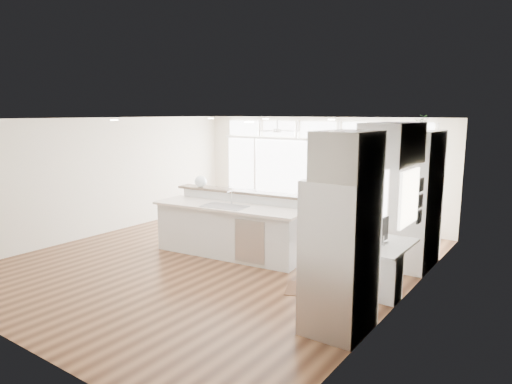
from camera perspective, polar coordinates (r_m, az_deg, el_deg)
The scene contains 24 objects.
floor at distance 8.99m, azimuth -4.43°, elevation -8.43°, with size 7.00×8.00×0.02m, color #452615.
ceiling at distance 8.54m, azimuth -4.68°, elevation 9.10°, with size 7.00×8.00×0.02m, color silver.
wall_back at distance 11.98m, azimuth 7.77°, elevation 2.81°, with size 7.00×0.04×2.70m, color white.
wall_front at distance 6.21m, azimuth -28.92°, elevation -5.02°, with size 7.00×0.04×2.70m, color white.
wall_left at distance 11.21m, azimuth -18.47°, elevation 1.89°, with size 0.04×8.00×2.70m, color white.
wall_right at distance 7.00m, azimuth 18.10°, elevation -2.68°, with size 0.04×8.00×2.70m, color white.
glass_wall at distance 11.97m, azimuth 7.60°, elevation 1.35°, with size 5.80×0.06×2.08m, color white.
transom_row at distance 11.84m, azimuth 7.75°, elevation 7.73°, with size 5.90×0.06×0.40m, color white.
desk_window at distance 7.26m, azimuth 18.59°, elevation -0.66°, with size 0.04×0.85×0.85m, color white.
ceiling_fan at distance 11.10m, azimuth 2.70°, elevation 8.18°, with size 1.16×1.16×0.32m, color white.
recessed_lights at distance 8.69m, azimuth -3.82°, elevation 9.00°, with size 3.40×3.00×0.02m, color white.
oven_cabinet at distance 8.81m, azimuth 19.50°, elevation -0.90°, with size 0.64×1.20×2.50m, color white.
desk_nook at distance 7.65m, azimuth 15.70°, elevation -9.06°, with size 0.72×1.30×0.76m, color white.
upper_cabinets at distance 7.25m, azimuth 16.73°, elevation 5.80°, with size 0.64×1.30×0.64m, color white.
refrigerator at distance 6.00m, azimuth 10.44°, elevation -7.89°, with size 0.76×0.90×2.00m, color #B5B5BA.
fridge_cabinet at distance 5.72m, azimuth 11.39°, elevation 4.52°, with size 0.64×0.90×0.60m, color white.
framed_photos at distance 7.87m, azimuth 19.83°, elevation -1.05°, with size 0.06×0.22×0.80m, color black.
kitchen_island at distance 9.07m, azimuth -3.45°, elevation -4.12°, with size 3.12×1.18×1.24m, color white.
rug at distance 7.55m, azimuth 7.13°, elevation -12.04°, with size 0.85×0.61×0.01m, color #341B10.
office_chair at distance 8.24m, azimuth 7.89°, elevation -6.64°, with size 0.50×0.46×0.97m, color black.
fishbowl at distance 9.77m, azimuth -6.94°, elevation 1.32°, with size 0.25×0.25×0.25m, color white.
monitor at distance 7.50m, azimuth 15.34°, elevation -4.67°, with size 0.09×0.51×0.43m, color black.
keyboard at distance 7.61m, azimuth 14.06°, elevation -6.01°, with size 0.12×0.32×0.02m, color silver.
potted_plant at distance 8.67m, azimuth 20.02°, elevation 7.94°, with size 0.25×0.28×0.21m, color #31632A.
Camera 1 is at (5.46, -6.56, 2.82)m, focal length 32.00 mm.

